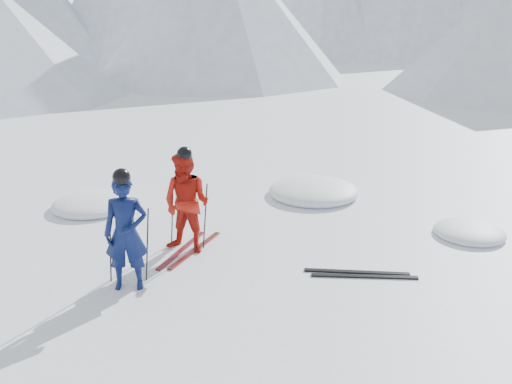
{
  "coord_description": "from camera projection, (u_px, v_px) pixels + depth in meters",
  "views": [
    {
      "loc": [
        -1.53,
        -8.31,
        4.06
      ],
      "look_at": [
        -1.57,
        0.5,
        1.1
      ],
      "focal_mm": 38.0,
      "sensor_mm": 36.0,
      "label": 1
    }
  ],
  "objects": [
    {
      "name": "ski_worn_right",
      "position": [
        195.0,
        250.0,
        9.63
      ],
      "size": [
        0.77,
        1.59,
        0.03
      ],
      "primitive_type": "cube",
      "rotation": [
        0.0,
        0.0,
        -0.42
      ],
      "color": "black",
      "rests_on": "ground"
    },
    {
      "name": "ski_worn_left",
      "position": [
        182.0,
        250.0,
        9.63
      ],
      "size": [
        0.66,
        1.63,
        0.03
      ],
      "primitive_type": "cube",
      "rotation": [
        0.0,
        0.0,
        -0.35
      ],
      "color": "black",
      "rests_on": "ground"
    },
    {
      "name": "ski_loose_a",
      "position": [
        357.0,
        272.0,
        8.81
      ],
      "size": [
        1.7,
        0.24,
        0.03
      ],
      "primitive_type": "cube",
      "rotation": [
        0.0,
        0.0,
        1.48
      ],
      "color": "black",
      "rests_on": "ground"
    },
    {
      "name": "skier_red",
      "position": [
        187.0,
        203.0,
        9.35
      ],
      "size": [
        1.06,
        0.95,
        1.79
      ],
      "primitive_type": "imported",
      "rotation": [
        0.0,
        0.0,
        -0.38
      ],
      "color": "#B2190E",
      "rests_on": "ground"
    },
    {
      "name": "ground",
      "position": [
        348.0,
        263.0,
        9.16
      ],
      "size": [
        160.0,
        160.0,
        0.0
      ],
      "primitive_type": "plane",
      "color": "white",
      "rests_on": "ground"
    },
    {
      "name": "skier_blue",
      "position": [
        126.0,
        233.0,
        8.09
      ],
      "size": [
        0.69,
        0.48,
        1.8
      ],
      "primitive_type": "imported",
      "rotation": [
        0.0,
        0.0,
        0.08
      ],
      "color": "#0B1645",
      "rests_on": "ground"
    },
    {
      "name": "pole_red_right",
      "position": [
        205.0,
        216.0,
        9.59
      ],
      "size": [
        0.12,
        0.08,
        1.19
      ],
      "primitive_type": "cylinder",
      "rotation": [
        -0.05,
        0.08,
        0.0
      ],
      "color": "black",
      "rests_on": "ground"
    },
    {
      "name": "pole_blue_left",
      "position": [
        110.0,
        247.0,
        8.33
      ],
      "size": [
        0.12,
        0.08,
        1.2
      ],
      "primitive_type": "cylinder",
      "rotation": [
        0.05,
        0.08,
        0.0
      ],
      "color": "black",
      "rests_on": "ground"
    },
    {
      "name": "pole_blue_right",
      "position": [
        147.0,
        245.0,
        8.42
      ],
      "size": [
        0.12,
        0.07,
        1.2
      ],
      "primitive_type": "cylinder",
      "rotation": [
        -0.04,
        0.08,
        0.0
      ],
      "color": "black",
      "rests_on": "ground"
    },
    {
      "name": "ski_loose_b",
      "position": [
        364.0,
        276.0,
        8.67
      ],
      "size": [
        1.7,
        0.18,
        0.03
      ],
      "primitive_type": "cube",
      "rotation": [
        0.0,
        0.0,
        1.52
      ],
      "color": "black",
      "rests_on": "ground"
    },
    {
      "name": "snow_lumps",
      "position": [
        266.0,
        204.0,
        11.97
      ],
      "size": [
        9.13,
        4.04,
        0.46
      ],
      "color": "white",
      "rests_on": "ground"
    },
    {
      "name": "pole_red_left",
      "position": [
        172.0,
        214.0,
        9.69
      ],
      "size": [
        0.12,
        0.09,
        1.19
      ],
      "primitive_type": "cylinder",
      "rotation": [
        0.06,
        0.08,
        0.0
      ],
      "color": "black",
      "rests_on": "ground"
    }
  ]
}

